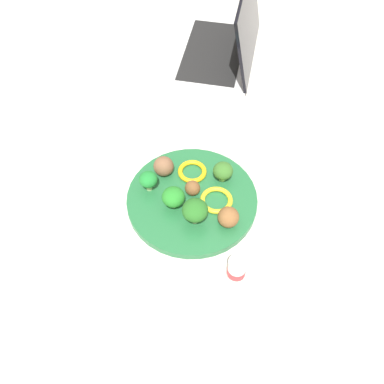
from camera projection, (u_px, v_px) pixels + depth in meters
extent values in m
plane|color=silver|center=(192.00, 202.00, 0.97)|extent=(4.00, 4.00, 0.00)
cylinder|color=#236638|center=(192.00, 200.00, 0.96)|extent=(0.28, 0.28, 0.02)
cylinder|color=#9EBF7E|center=(195.00, 218.00, 0.91)|extent=(0.01, 0.01, 0.02)
ellipsoid|color=#266521|center=(195.00, 210.00, 0.89)|extent=(0.05, 0.05, 0.04)
cylinder|color=#A1BF7C|center=(149.00, 186.00, 0.96)|extent=(0.01, 0.01, 0.02)
ellipsoid|color=#1E792E|center=(148.00, 179.00, 0.94)|extent=(0.04, 0.04, 0.03)
cylinder|color=#95BA77|center=(174.00, 204.00, 0.93)|extent=(0.01, 0.01, 0.01)
ellipsoid|color=#257D27|center=(174.00, 198.00, 0.91)|extent=(0.05, 0.05, 0.04)
cylinder|color=#9CCD69|center=(222.00, 177.00, 0.98)|extent=(0.01, 0.01, 0.01)
ellipsoid|color=#366926|center=(223.00, 171.00, 0.96)|extent=(0.04, 0.04, 0.03)
sphere|color=brown|center=(192.00, 188.00, 0.95)|extent=(0.03, 0.03, 0.03)
sphere|color=brown|center=(228.00, 217.00, 0.90)|extent=(0.04, 0.04, 0.04)
sphere|color=brown|center=(164.00, 166.00, 0.98)|extent=(0.04, 0.04, 0.04)
torus|color=yellow|center=(192.00, 171.00, 0.99)|extent=(0.09, 0.09, 0.01)
torus|color=yellow|center=(216.00, 200.00, 0.94)|extent=(0.10, 0.10, 0.01)
cube|color=white|center=(148.00, 129.00, 1.09)|extent=(0.17, 0.13, 0.01)
cube|color=silver|center=(144.00, 134.00, 1.08)|extent=(0.09, 0.01, 0.01)
cube|color=silver|center=(133.00, 119.00, 1.11)|extent=(0.03, 0.02, 0.01)
cube|color=silver|center=(159.00, 132.00, 1.08)|extent=(0.09, 0.01, 0.01)
cube|color=silver|center=(146.00, 113.00, 1.12)|extent=(0.06, 0.02, 0.01)
cylinder|color=white|center=(237.00, 270.00, 0.83)|extent=(0.03, 0.03, 0.06)
cylinder|color=red|center=(236.00, 271.00, 0.84)|extent=(0.04, 0.04, 0.02)
cylinder|color=silver|center=(238.00, 261.00, 0.80)|extent=(0.02, 0.02, 0.01)
cube|color=silver|center=(213.00, 54.00, 1.26)|extent=(0.39, 0.38, 0.02)
cube|color=black|center=(213.00, 51.00, 1.25)|extent=(0.32, 0.30, 0.00)
cube|color=black|center=(249.00, 24.00, 1.17)|extent=(0.27, 0.24, 0.20)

